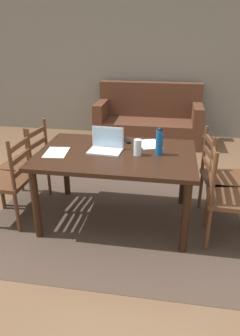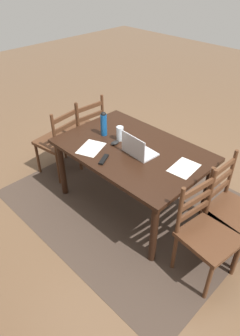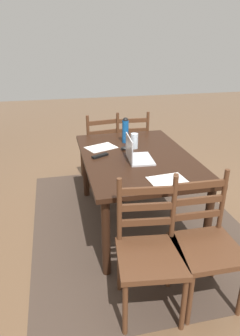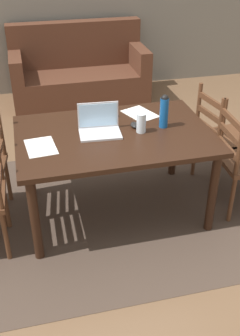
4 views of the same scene
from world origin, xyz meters
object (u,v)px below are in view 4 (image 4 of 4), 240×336
Objects in this scene: dining_table at (114,143)px; water_bottle at (164,110)px; laptop at (99,125)px; drinking_glass at (141,123)px; couch at (79,74)px; chair_right_far at (222,139)px; computer_mouse at (134,125)px; tv_remote at (110,113)px.

water_bottle is at bearing 2.45° from dining_table.
drinking_glass is (0.32, -0.08, 0.02)m from laptop.
water_bottle is at bearing -83.47° from couch.
water_bottle is at bearing -164.16° from chair_right_far.
dining_table is 1.09m from chair_right_far.
laptop is 2.16× the size of drinking_glass.
computer_mouse is at bearing 104.57° from drinking_glass.
chair_right_far is 0.95m from drinking_glass.
couch is at bearing 85.07° from laptop.
computer_mouse is (0.18, 0.07, 0.10)m from dining_table.
water_bottle is 2.74× the size of computer_mouse.
couch is (0.11, 2.62, -0.30)m from dining_table.
dining_table is 4.56× the size of laptop.
drinking_glass is at bearing -87.89° from couch.
water_bottle is 0.22m from drinking_glass.
dining_table is at bearing -92.46° from couch.
computer_mouse is (-0.03, 0.10, -0.06)m from drinking_glass.
chair_right_far reaches higher than dining_table.
chair_right_far is 9.50× the size of computer_mouse.
tv_remote reaches higher than dining_table.
couch is at bearing 94.06° from computer_mouse.
computer_mouse is at bearing -171.54° from chair_right_far.
water_bottle reaches higher than computer_mouse.
water_bottle is at bearing 13.02° from drinking_glass.
drinking_glass reaches higher than computer_mouse.
couch is 11.58× the size of drinking_glass.
laptop is at bearing -94.93° from couch.
chair_right_far is at bearing 7.54° from laptop.
computer_mouse reaches higher than tv_remote.
laptop is (-1.16, -0.15, 0.34)m from chair_right_far.
chair_right_far is at bearing -35.51° from tv_remote.
laptop is 0.30m from computer_mouse.
tv_remote is (-0.14, 0.28, -0.01)m from computer_mouse.
chair_right_far reaches higher than computer_mouse.
couch reaches higher than drinking_glass.
laptop is 0.53m from water_bottle.
drinking_glass is 1.55× the size of computer_mouse.
dining_table is 9.00× the size of tv_remote.
couch is at bearing 87.54° from dining_table.
chair_right_far is 6.11× the size of drinking_glass.
laptop is (-0.22, -2.57, 0.45)m from couch.
computer_mouse is (0.07, -2.55, 0.41)m from couch.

